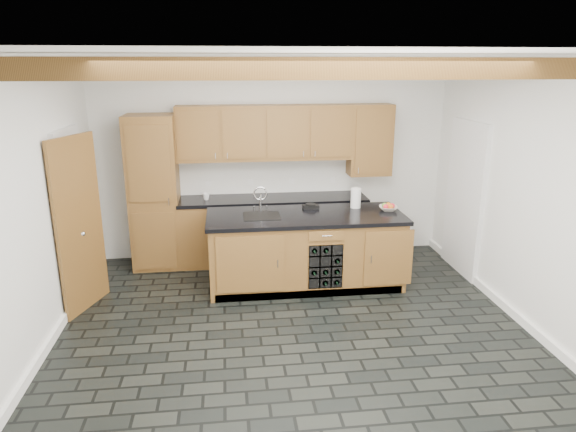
# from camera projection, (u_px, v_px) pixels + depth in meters

# --- Properties ---
(ground) EXTENTS (5.00, 5.00, 0.00)m
(ground) POSITION_uv_depth(u_px,v_px,m) (295.00, 334.00, 5.39)
(ground) COLOR black
(ground) RESTS_ON ground
(room_shell) EXTENTS (5.01, 5.00, 5.00)m
(room_shell) POSITION_uv_depth(u_px,v_px,m) (281.00, 182.00, 5.46)
(room_shell) COLOR white
(room_shell) RESTS_ON ground
(back_cabinetry) EXTENTS (3.65, 0.62, 2.20)m
(back_cabinetry) POSITION_uv_depth(u_px,v_px,m) (248.00, 194.00, 7.20)
(back_cabinetry) COLOR brown
(back_cabinetry) RESTS_ON ground
(island) EXTENTS (2.48, 0.96, 0.93)m
(island) POSITION_uv_depth(u_px,v_px,m) (306.00, 250.00, 6.52)
(island) COLOR brown
(island) RESTS_ON ground
(faucet) EXTENTS (0.45, 0.40, 0.34)m
(faucet) POSITION_uv_depth(u_px,v_px,m) (261.00, 213.00, 6.36)
(faucet) COLOR black
(faucet) RESTS_ON island
(kitchen_scale) EXTENTS (0.21, 0.14, 0.06)m
(kitchen_scale) POSITION_uv_depth(u_px,v_px,m) (311.00, 206.00, 6.66)
(kitchen_scale) COLOR black
(kitchen_scale) RESTS_ON island
(fruit_bowl) EXTENTS (0.28, 0.28, 0.06)m
(fruit_bowl) POSITION_uv_depth(u_px,v_px,m) (388.00, 208.00, 6.57)
(fruit_bowl) COLOR beige
(fruit_bowl) RESTS_ON island
(fruit_cluster) EXTENTS (0.16, 0.17, 0.07)m
(fruit_cluster) POSITION_uv_depth(u_px,v_px,m) (388.00, 206.00, 6.56)
(fruit_cluster) COLOR red
(fruit_cluster) RESTS_ON fruit_bowl
(paper_towel) EXTENTS (0.13, 0.13, 0.26)m
(paper_towel) POSITION_uv_depth(u_px,v_px,m) (356.00, 198.00, 6.67)
(paper_towel) COLOR white
(paper_towel) RESTS_ON island
(mug) EXTENTS (0.11, 0.11, 0.09)m
(mug) POSITION_uv_depth(u_px,v_px,m) (206.00, 197.00, 7.08)
(mug) COLOR white
(mug) RESTS_ON back_cabinetry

